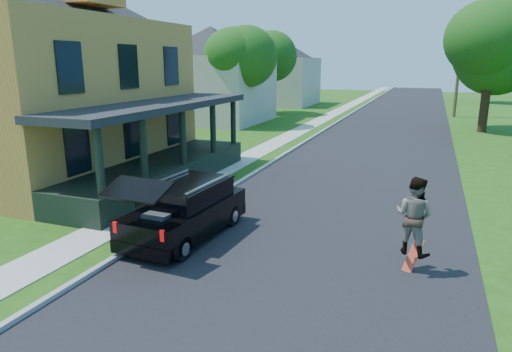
% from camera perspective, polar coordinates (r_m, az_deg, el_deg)
% --- Properties ---
extents(ground, '(140.00, 140.00, 0.00)m').
position_cam_1_polar(ground, '(10.04, 3.39, -13.04)').
color(ground, '#1F4E0F').
rests_on(ground, ground).
extents(street, '(8.00, 120.00, 0.02)m').
position_cam_1_polar(street, '(29.03, 15.49, 4.50)').
color(street, black).
rests_on(street, ground).
extents(curb, '(0.15, 120.00, 0.12)m').
position_cam_1_polar(curb, '(29.67, 7.67, 5.08)').
color(curb, gray).
rests_on(curb, ground).
extents(sidewalk, '(1.30, 120.00, 0.03)m').
position_cam_1_polar(sidewalk, '(30.06, 4.79, 5.28)').
color(sidewalk, '#9D9E95').
rests_on(sidewalk, ground).
extents(front_walk, '(6.50, 1.20, 0.03)m').
position_cam_1_polar(front_walk, '(19.49, -18.38, -0.23)').
color(front_walk, '#9D9E95').
rests_on(front_walk, ground).
extents(main_house, '(15.56, 15.56, 10.10)m').
position_cam_1_polar(main_house, '(21.22, -26.60, 13.58)').
color(main_house, gold).
rests_on(main_house, ground).
extents(neighbor_house_mid, '(12.78, 12.78, 8.30)m').
position_cam_1_polar(neighbor_house_mid, '(36.33, -5.60, 13.41)').
color(neighbor_house_mid, '#BDB5A7').
rests_on(neighbor_house_mid, ground).
extents(neighbor_house_far, '(12.78, 12.78, 8.30)m').
position_cam_1_polar(neighbor_house_far, '(51.16, 2.62, 13.63)').
color(neighbor_house_far, '#BDB5A7').
rests_on(neighbor_house_far, ground).
extents(black_suv, '(1.87, 4.36, 2.00)m').
position_cam_1_polar(black_suv, '(12.23, -8.84, -4.25)').
color(black_suv, black).
rests_on(black_suv, ground).
extents(skateboarder, '(1.04, 0.94, 1.75)m').
position_cam_1_polar(skateboarder, '(10.56, 19.14, -4.71)').
color(skateboarder, black).
rests_on(skateboarder, ground).
extents(skateboard, '(0.45, 0.50, 0.73)m').
position_cam_1_polar(skateboard, '(11.01, 19.03, -9.46)').
color(skateboard, '#B92A0F').
rests_on(skateboard, ground).
extents(tree_left_mid, '(5.80, 5.97, 7.63)m').
position_cam_1_polar(tree_left_mid, '(33.10, -2.54, 14.83)').
color(tree_left_mid, black).
rests_on(tree_left_mid, ground).
extents(tree_left_far, '(6.09, 6.30, 8.24)m').
position_cam_1_polar(tree_left_far, '(41.65, 1.84, 15.49)').
color(tree_left_far, black).
rests_on(tree_left_far, ground).
extents(tree_right_mid, '(7.02, 6.74, 8.80)m').
position_cam_1_polar(tree_right_mid, '(34.04, 27.35, 14.70)').
color(tree_right_mid, black).
rests_on(tree_right_mid, ground).
extents(tree_right_far, '(7.07, 6.65, 8.44)m').
position_cam_1_polar(tree_right_far, '(59.53, 27.42, 13.52)').
color(tree_right_far, black).
rests_on(tree_right_far, ground).
extents(utility_pole_far, '(1.61, 0.45, 8.90)m').
position_cam_1_polar(utility_pole_far, '(42.59, 24.08, 12.92)').
color(utility_pole_far, '#4D3E24').
rests_on(utility_pole_far, ground).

